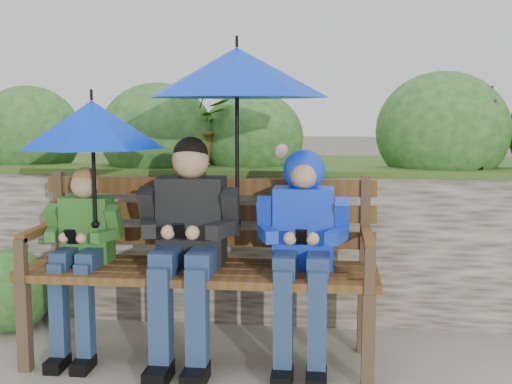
# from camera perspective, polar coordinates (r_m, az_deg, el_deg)

# --- Properties ---
(ground) EXTENTS (60.00, 60.00, 0.00)m
(ground) POSITION_cam_1_polar(r_m,az_deg,el_deg) (3.82, -0.18, -14.48)
(ground) COLOR slate
(ground) RESTS_ON ground
(garden_backdrop) EXTENTS (8.00, 2.88, 1.72)m
(garden_backdrop) POSITION_cam_1_polar(r_m,az_deg,el_deg) (5.22, 1.94, -1.82)
(garden_backdrop) COLOR #494436
(garden_backdrop) RESTS_ON ground
(park_bench) EXTENTS (1.98, 0.58, 1.04)m
(park_bench) POSITION_cam_1_polar(r_m,az_deg,el_deg) (3.70, -4.75, -5.59)
(park_bench) COLOR #483524
(park_bench) RESTS_ON ground
(boy_left) EXTENTS (0.42, 0.49, 1.09)m
(boy_left) POSITION_cam_1_polar(r_m,az_deg,el_deg) (3.80, -15.23, -4.79)
(boy_left) COLOR #225D25
(boy_left) RESTS_ON ground
(boy_middle) EXTENTS (0.56, 0.64, 1.27)m
(boy_middle) POSITION_cam_1_polar(r_m,az_deg,el_deg) (3.58, -6.07, -4.06)
(boy_middle) COLOR black
(boy_middle) RESTS_ON ground
(boy_right) EXTENTS (0.50, 0.61, 1.20)m
(boy_right) POSITION_cam_1_polar(r_m,az_deg,el_deg) (3.52, 4.18, -4.00)
(boy_right) COLOR blue
(boy_right) RESTS_ON ground
(umbrella_left) EXTENTS (0.81, 0.81, 0.77)m
(umbrella_left) POSITION_cam_1_polar(r_m,az_deg,el_deg) (3.66, -14.35, 5.86)
(umbrella_left) COLOR #002CD7
(umbrella_left) RESTS_ON ground
(umbrella_right) EXTENTS (1.00, 1.00, 1.04)m
(umbrella_right) POSITION_cam_1_polar(r_m,az_deg,el_deg) (3.53, -1.71, 10.56)
(umbrella_right) COLOR #002CD7
(umbrella_right) RESTS_ON ground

